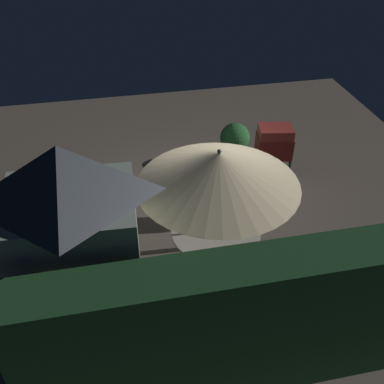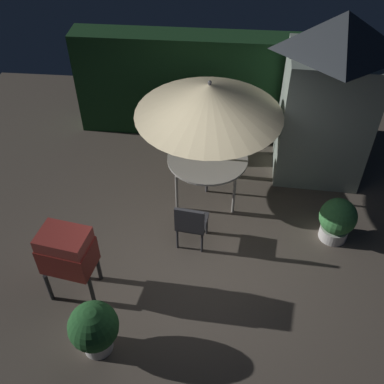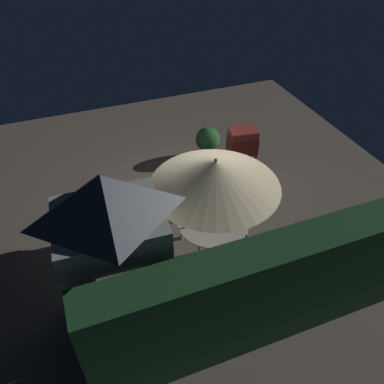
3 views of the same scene
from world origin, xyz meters
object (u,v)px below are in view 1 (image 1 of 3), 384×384
(potted_plant_by_grill, at_px, (79,229))
(chair_near_shed, at_px, (207,195))
(chair_far_side, at_px, (242,299))
(bbq_grill, at_px, (274,143))
(garden_shed, at_px, (77,251))
(patio_table, at_px, (216,233))
(potted_plant_by_shed, at_px, (235,140))
(patio_umbrella, at_px, (219,169))

(potted_plant_by_grill, bearing_deg, chair_near_shed, -170.93)
(chair_far_side, bearing_deg, bbq_grill, -116.19)
(garden_shed, relative_size, chair_near_shed, 3.40)
(patio_table, bearing_deg, potted_plant_by_grill, -23.13)
(chair_near_shed, bearing_deg, potted_plant_by_shed, -119.32)
(chair_far_side, bearing_deg, chair_near_shed, -91.93)
(potted_plant_by_grill, bearing_deg, potted_plant_by_shed, -146.07)
(garden_shed, bearing_deg, potted_plant_by_shed, -128.73)
(chair_near_shed, bearing_deg, chair_far_side, 88.07)
(patio_table, height_order, chair_near_shed, chair_near_shed)
(patio_table, xyz_separation_m, chair_near_shed, (-0.17, -1.29, -0.21))
(garden_shed, height_order, patio_umbrella, garden_shed)
(patio_umbrella, height_order, potted_plant_by_grill, patio_umbrella)
(patio_umbrella, xyz_separation_m, potted_plant_by_grill, (2.15, -0.92, -1.53))
(bbq_grill, distance_m, potted_plant_by_shed, 1.12)
(garden_shed, xyz_separation_m, potted_plant_by_grill, (0.14, -1.77, -1.15))
(garden_shed, xyz_separation_m, chair_far_side, (-2.09, 0.31, -1.04))
(garden_shed, xyz_separation_m, potted_plant_by_shed, (-3.25, -4.05, -1.08))
(chair_near_shed, distance_m, chair_far_side, 2.45)
(patio_table, bearing_deg, garden_shed, 23.00)
(patio_table, relative_size, potted_plant_by_grill, 1.80)
(chair_near_shed, distance_m, potted_plant_by_shed, 2.19)
(patio_table, relative_size, bbq_grill, 1.16)
(chair_far_side, height_order, potted_plant_by_shed, chair_far_side)
(garden_shed, bearing_deg, chair_near_shed, -135.47)
(bbq_grill, relative_size, potted_plant_by_shed, 1.41)
(chair_far_side, relative_size, potted_plant_by_shed, 1.06)
(garden_shed, height_order, potted_plant_by_grill, garden_shed)
(bbq_grill, bearing_deg, chair_far_side, 63.81)
(patio_umbrella, xyz_separation_m, bbq_grill, (-1.79, -2.29, -1.09))
(bbq_grill, bearing_deg, potted_plant_by_shed, -58.85)
(garden_shed, xyz_separation_m, bbq_grill, (-3.79, -3.14, -0.71))
(patio_umbrella, bearing_deg, potted_plant_by_shed, -111.22)
(patio_table, height_order, potted_plant_by_grill, patio_table)
(patio_table, relative_size, chair_far_side, 1.55)
(garden_shed, bearing_deg, patio_table, -157.00)
(patio_table, distance_m, chair_far_side, 1.19)
(bbq_grill, distance_m, chair_near_shed, 1.93)
(potted_plant_by_shed, xyz_separation_m, potted_plant_by_grill, (3.39, 2.28, -0.07))
(chair_far_side, distance_m, potted_plant_by_shed, 4.51)
(potted_plant_by_shed, bearing_deg, garden_shed, 51.27)
(potted_plant_by_grill, bearing_deg, patio_table, 156.87)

